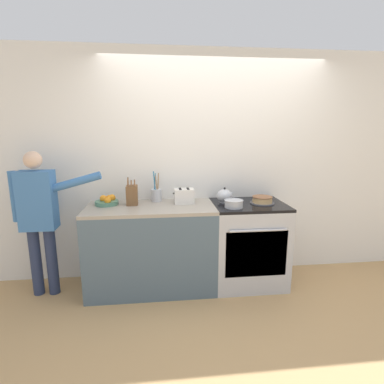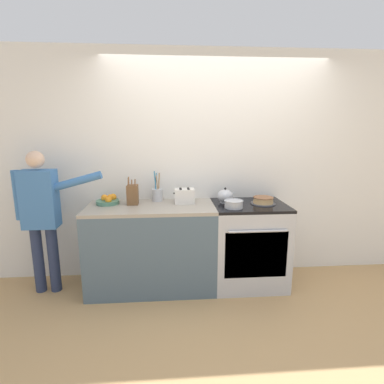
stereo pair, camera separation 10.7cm
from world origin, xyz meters
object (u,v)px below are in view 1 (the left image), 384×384
Objects in this scene: knife_block at (132,195)px; toaster at (184,196)px; tea_kettle at (225,196)px; person_baker at (39,212)px; mixing_bowl at (234,204)px; stove_range at (248,243)px; utensil_crock at (156,194)px; layer_cake at (262,200)px; fruit_bowl at (107,201)px.

toaster is at bearing 1.19° from knife_block.
person_baker reaches higher than tea_kettle.
mixing_bowl is 0.13× the size of person_baker.
stove_range is at bearing -19.57° from tea_kettle.
knife_block is at bearing 167.34° from mixing_bowl.
mixing_bowl is 0.87× the size of toaster.
toaster is (0.56, 0.01, -0.03)m from knife_block.
stove_range is at bearing 34.80° from mixing_bowl.
utensil_crock is (0.26, 0.13, -0.03)m from knife_block.
layer_cake is 1.42m from knife_block.
layer_cake is at bearing -13.42° from tea_kettle.
fruit_bowl is (-0.53, -0.09, -0.04)m from utensil_crock.
utensil_crock reaches higher than mixing_bowl.
mixing_bowl is at bearing 9.17° from person_baker.
person_baker reaches higher than fruit_bowl.
fruit_bowl is at bearing 25.00° from person_baker.
tea_kettle is 0.14× the size of person_baker.
tea_kettle is at bearing 166.58° from layer_cake.
utensil_crock reaches higher than fruit_bowl.
utensil_crock is 0.32m from toaster.
mixing_bowl is (-0.21, -0.15, 0.51)m from stove_range.
stove_range is 0.52m from layer_cake.
knife_block is at bearing -178.81° from toaster.
layer_cake is at bearing -7.19° from toaster.
stove_range is at bearing 178.11° from layer_cake.
layer_cake is 1.08× the size of fruit_bowl.
mixing_bowl reaches higher than stove_range.
fruit_bowl is at bearing 175.22° from stove_range.
person_baker reaches higher than layer_cake.
knife_block is at bearing -7.92° from fruit_bowl.
stove_range is 4.06× the size of toaster.
tea_kettle is at bearing -1.51° from toaster.
toaster is 0.15× the size of person_baker.
toaster reaches higher than layer_cake.
utensil_crock reaches higher than knife_block.
knife_block reaches higher than layer_cake.
mixing_bowl is at bearing -145.20° from stove_range.
mixing_bowl is at bearing -24.66° from utensil_crock.
tea_kettle is 0.85× the size of fruit_bowl.
tea_kettle is (-0.40, 0.10, 0.04)m from layer_cake.
tea_kettle is at bearing 100.66° from mixing_bowl.
layer_cake is at bearing -1.89° from stove_range.
utensil_crock is (-0.80, 0.37, 0.04)m from mixing_bowl.
stove_range is 3.09× the size of knife_block.
stove_range is 1.62m from fruit_bowl.
knife_block reaches higher than stove_range.
toaster is at bearing 17.45° from person_baker.
mixing_bowl is 1.36m from fruit_bowl.
utensil_crock is 1.39× the size of fruit_bowl.
mixing_bowl is (0.04, -0.24, -0.03)m from tea_kettle.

